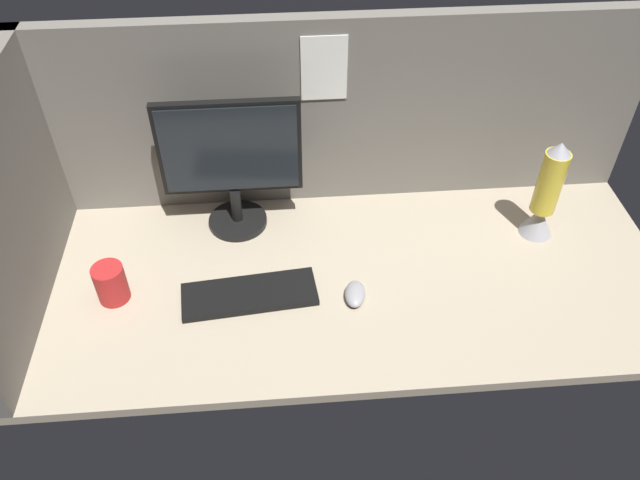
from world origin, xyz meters
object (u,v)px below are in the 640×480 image
Objects in this scene: monitor at (231,160)px; keyboard at (249,294)px; lava_lamp at (545,197)px; mouse at (355,294)px; mug_red_plastic at (111,283)px.

keyboard is at bearing -83.57° from monitor.
keyboard is 90.49cm from lava_lamp.
mug_red_plastic is (-66.06, 5.71, 3.91)cm from mouse.
mug_red_plastic is at bearing -176.95° from mouse.
mouse is 63.77cm from lava_lamp.
mouse is 0.29× the size of lava_lamp.
lava_lamp is (58.42, 22.54, 12.06)cm from mouse.
mug_red_plastic is 125.87cm from lava_lamp.
mouse is at bearing -46.79° from monitor.
monitor is at bearing 90.96° from keyboard.
mug_red_plastic is at bearing -172.30° from lava_lamp.
monitor is at bearing 141.19° from mouse.
monitor reaches higher than mug_red_plastic.
keyboard is 3.85× the size of mouse.
keyboard is at bearing -167.29° from lava_lamp.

